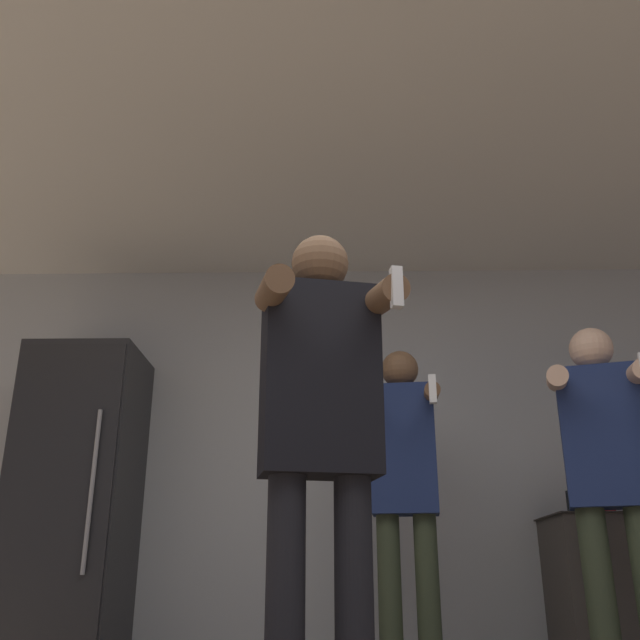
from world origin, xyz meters
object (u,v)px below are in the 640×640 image
bottle_clear_vodka (574,500)px  person_woman_foreground (321,426)px  bottle_tall_gin (607,500)px  person_spectator_back (404,482)px  bottle_dark_rum (634,494)px  refrigerator (73,514)px  person_man_side (609,475)px

bottle_clear_vodka → person_woman_foreground: person_woman_foreground is taller
bottle_tall_gin → person_spectator_back: person_spectator_back is taller
bottle_dark_rum → person_spectator_back: person_spectator_back is taller
person_woman_foreground → person_spectator_back: size_ratio=1.01×
bottle_tall_gin → bottle_clear_vodka: bearing=180.0°
refrigerator → person_man_side: bearing=-13.5°
refrigerator → bottle_tall_gin: size_ratio=7.46×
bottle_tall_gin → person_spectator_back: size_ratio=0.14×
person_woman_foreground → person_man_side: 1.70m
bottle_clear_vodka → bottle_tall_gin: size_ratio=1.04×
person_man_side → refrigerator: bearing=166.5°
bottle_clear_vodka → person_man_side: bearing=-95.3°
person_woman_foreground → person_spectator_back: (0.41, 1.36, -0.01)m
person_man_side → person_spectator_back: bearing=160.6°
person_man_side → bottle_dark_rum: bearing=61.4°
refrigerator → bottle_dark_rum: 3.18m
bottle_clear_vodka → person_woman_foreground: size_ratio=0.15×
bottle_clear_vodka → person_man_side: (-0.07, -0.77, 0.03)m
bottle_clear_vodka → person_spectator_back: person_spectator_back is taller
bottle_dark_rum → bottle_clear_vodka: bearing=180.0°
refrigerator → person_man_side: refrigerator is taller
bottle_dark_rum → person_woman_foreground: person_woman_foreground is taller
bottle_dark_rum → person_spectator_back: (-1.35, -0.44, 0.01)m
refrigerator → person_spectator_back: (1.83, -0.33, 0.13)m
refrigerator → person_woman_foreground: refrigerator is taller
bottle_clear_vodka → bottle_tall_gin: bearing=0.0°
refrigerator → person_spectator_back: 1.86m
bottle_dark_rum → person_woman_foreground: (-1.76, -1.80, 0.02)m
person_man_side → bottle_clear_vodka: bearing=84.7°
person_woman_foreground → person_spectator_back: person_woman_foreground is taller
person_man_side → bottle_tall_gin: bearing=71.1°
bottle_tall_gin → refrigerator: bearing=-178.0°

